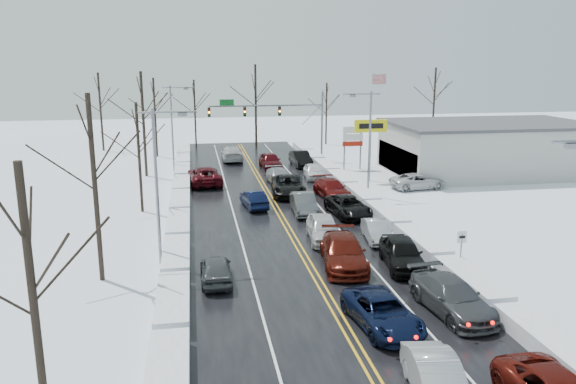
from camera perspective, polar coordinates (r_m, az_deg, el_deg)
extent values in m
plane|color=white|center=(38.12, 0.41, -4.43)|extent=(160.00, 160.00, 0.00)
cube|color=black|center=(40.00, -0.09, -3.56)|extent=(14.00, 84.00, 0.01)
cube|color=white|center=(39.52, -11.05, -4.04)|extent=(1.55, 72.00, 0.80)
cube|color=white|center=(41.89, 10.23, -3.01)|extent=(1.55, 72.00, 0.80)
cylinder|color=slate|center=(65.89, 3.47, 6.67)|extent=(0.24, 0.24, 8.00)
cylinder|color=slate|center=(64.49, -2.20, 8.77)|extent=(13.00, 0.18, 0.18)
cylinder|color=slate|center=(65.48, 2.46, 7.87)|extent=(2.33, 0.10, 2.33)
cube|color=#0C591E|center=(64.03, -6.24, 9.02)|extent=(1.60, 0.08, 0.70)
cube|color=black|center=(64.76, -0.86, 8.22)|extent=(0.32, 0.25, 1.05)
sphere|color=#3F0705|center=(64.57, -0.84, 8.47)|extent=(0.20, 0.20, 0.20)
sphere|color=orange|center=(64.60, -0.84, 8.20)|extent=(0.22, 0.22, 0.22)
sphere|color=black|center=(64.63, -0.84, 7.94)|extent=(0.20, 0.20, 0.20)
cube|color=black|center=(64.27, -4.42, 8.14)|extent=(0.32, 0.25, 1.05)
sphere|color=#3F0705|center=(64.09, -4.42, 8.39)|extent=(0.20, 0.20, 0.20)
sphere|color=orange|center=(64.11, -4.41, 8.13)|extent=(0.22, 0.22, 0.22)
sphere|color=black|center=(64.14, -4.41, 7.86)|extent=(0.20, 0.20, 0.20)
cube|color=black|center=(64.03, -8.02, 8.03)|extent=(0.32, 0.25, 1.05)
sphere|color=#3F0705|center=(63.84, -8.03, 8.29)|extent=(0.20, 0.20, 0.20)
sphere|color=orange|center=(63.87, -8.02, 8.02)|extent=(0.22, 0.22, 0.22)
sphere|color=black|center=(63.90, -8.01, 7.75)|extent=(0.20, 0.20, 0.20)
cylinder|color=slate|center=(55.13, 8.31, 3.98)|extent=(0.20, 0.20, 5.60)
cube|color=yellow|center=(54.77, 8.40, 6.66)|extent=(3.20, 0.30, 1.20)
cube|color=black|center=(54.61, 8.45, 6.64)|extent=(2.40, 0.04, 0.50)
cylinder|color=slate|center=(60.67, 5.74, 4.14)|extent=(0.16, 0.16, 4.00)
cylinder|color=slate|center=(61.17, 7.37, 4.17)|extent=(0.16, 0.16, 4.00)
cube|color=white|center=(60.60, 6.62, 6.30)|extent=(2.20, 0.22, 0.70)
cube|color=white|center=(60.70, 6.60, 5.55)|extent=(2.20, 0.22, 0.70)
cube|color=#A61C0C|center=(60.80, 6.58, 4.90)|extent=(2.20, 0.22, 0.50)
cylinder|color=slate|center=(33.05, 17.15, -5.87)|extent=(0.08, 0.08, 2.20)
cube|color=white|center=(32.77, 17.26, -4.38)|extent=(0.55, 0.05, 0.70)
cube|color=black|center=(32.74, 17.29, -4.40)|extent=(0.35, 0.02, 0.15)
cylinder|color=silver|center=(69.44, 8.39, 7.72)|extent=(0.14, 0.14, 10.00)
cube|color=#A9A9A5|center=(62.39, 19.65, 4.15)|extent=(20.00, 12.00, 5.00)
cube|color=#262628|center=(58.35, 10.99, 3.19)|extent=(0.10, 11.00, 2.80)
cube|color=#3F3F42|center=(62.06, 19.84, 6.56)|extent=(20.40, 12.40, 0.30)
cube|color=slate|center=(22.34, 26.92, 4.21)|extent=(0.50, 0.25, 0.18)
cylinder|color=slate|center=(48.62, 8.28, 4.76)|extent=(0.18, 0.18, 9.00)
cylinder|color=slate|center=(47.93, 7.53, 9.84)|extent=(3.20, 0.12, 0.12)
cube|color=slate|center=(47.71, 6.59, 9.67)|extent=(0.50, 0.25, 0.18)
cylinder|color=slate|center=(32.61, -13.19, 0.34)|extent=(0.18, 0.18, 9.00)
cylinder|color=slate|center=(31.90, -12.15, 7.94)|extent=(3.20, 0.12, 0.12)
cube|color=slate|center=(31.89, -10.69, 7.74)|extent=(0.50, 0.25, 0.18)
cylinder|color=slate|center=(60.21, -11.69, 6.26)|extent=(0.18, 0.18, 9.00)
cylinder|color=slate|center=(59.82, -11.11, 10.38)|extent=(3.20, 0.12, 0.12)
cube|color=slate|center=(59.82, -10.32, 10.27)|extent=(0.50, 0.25, 0.18)
cylinder|color=#2D231C|center=(17.90, -24.31, -11.42)|extent=(0.24, 0.24, 9.00)
cylinder|color=#2D231C|center=(30.91, -19.00, 0.20)|extent=(0.27, 0.27, 10.00)
cylinder|color=#2D231C|center=(44.56, -14.87, 3.35)|extent=(0.23, 0.23, 8.50)
cylinder|color=#2D231C|center=(58.30, -14.45, 6.64)|extent=(0.28, 0.28, 10.50)
cylinder|color=#2D231C|center=(70.22, -13.34, 7.36)|extent=(0.25, 0.25, 9.50)
cylinder|color=#2D231C|center=(76.92, -18.49, 7.72)|extent=(0.27, 0.27, 10.00)
cylinder|color=#2D231C|center=(77.07, -9.43, 7.85)|extent=(0.24, 0.24, 9.00)
cylinder|color=#2D231C|center=(75.46, -3.29, 8.66)|extent=(0.29, 0.29, 11.00)
cylinder|color=#2D231C|center=(78.77, 3.91, 7.93)|extent=(0.23, 0.23, 8.50)
cylinder|color=#2D231C|center=(84.32, 14.60, 8.58)|extent=(0.28, 0.28, 10.50)
imported|color=black|center=(26.09, 9.50, -13.34)|extent=(2.90, 5.30, 1.41)
imported|color=#4B110A|center=(32.83, 5.62, -7.49)|extent=(3.15, 6.14, 1.70)
imported|color=silver|center=(37.14, 3.61, -4.95)|extent=(2.41, 5.08, 1.68)
imported|color=#45494B|center=(43.52, 1.61, -2.17)|extent=(1.84, 4.78, 1.55)
imported|color=black|center=(49.38, 0.02, -0.29)|extent=(3.44, 6.34, 1.69)
imported|color=gray|center=(53.80, -0.91, 0.85)|extent=(2.41, 5.07, 1.43)
imported|color=#46090F|center=(61.55, -1.80, 2.44)|extent=(2.36, 5.10, 1.69)
imported|color=#3C3E41|center=(28.14, 16.19, -11.65)|extent=(2.81, 5.68, 1.59)
imported|color=black|center=(33.15, 11.45, -7.49)|extent=(2.67, 5.26, 1.72)
imported|color=#A5A8AD|center=(37.52, 8.96, -4.90)|extent=(1.84, 4.18, 1.33)
imported|color=black|center=(43.13, 6.12, -2.39)|extent=(2.88, 5.52, 1.49)
imported|color=#540B0B|center=(48.62, 4.43, -0.55)|extent=(2.64, 5.50, 1.55)
imported|color=silver|center=(56.18, 2.60, 1.38)|extent=(2.07, 4.46, 1.48)
imported|color=black|center=(62.74, 1.29, 2.65)|extent=(1.97, 5.10, 1.66)
imported|color=black|center=(45.24, -3.48, -1.59)|extent=(2.02, 4.44, 1.41)
imported|color=#470910|center=(54.09, -8.44, 0.77)|extent=(3.35, 6.37, 1.71)
imported|color=#BABABC|center=(66.45, -5.70, 3.19)|extent=(2.48, 5.94, 1.71)
imported|color=#404245|center=(30.77, -7.28, -8.99)|extent=(1.67, 4.12, 1.40)
imported|color=silver|center=(53.06, 13.04, 0.32)|extent=(5.40, 2.91, 1.44)
imported|color=#46494C|center=(56.68, 15.03, 1.03)|extent=(2.55, 5.05, 1.41)
imported|color=black|center=(63.48, 10.38, 2.56)|extent=(2.09, 4.49, 1.49)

